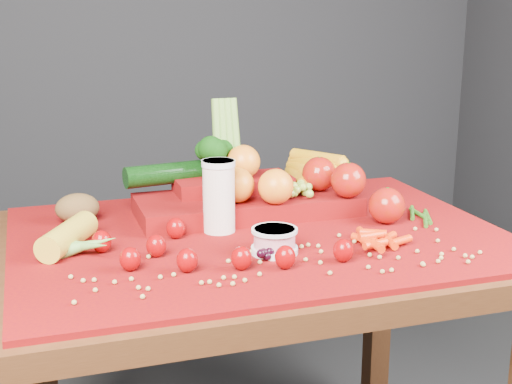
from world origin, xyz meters
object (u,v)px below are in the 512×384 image
object	(u,v)px
table	(259,279)
milk_glass	(219,194)
produce_mound	(260,188)
yogurt_bowl	(274,240)

from	to	relation	value
table	milk_glass	size ratio (longest dim) A/B	6.89
milk_glass	produce_mound	size ratio (longest dim) A/B	0.27
yogurt_bowl	milk_glass	bearing A→B (deg)	111.56
table	milk_glass	world-z (taller)	milk_glass
milk_glass	yogurt_bowl	world-z (taller)	milk_glass
produce_mound	milk_glass	bearing A→B (deg)	-139.86
yogurt_bowl	produce_mound	bearing A→B (deg)	77.64
table	milk_glass	distance (m)	0.21
yogurt_bowl	produce_mound	size ratio (longest dim) A/B	0.16
yogurt_bowl	produce_mound	world-z (taller)	produce_mound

